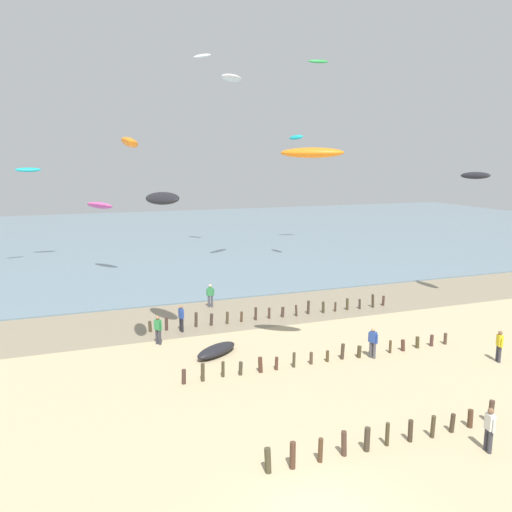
# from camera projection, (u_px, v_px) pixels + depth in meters

# --- Properties ---
(wet_sand_strip) EXTENTS (120.00, 7.25, 0.01)m
(wet_sand_strip) POSITION_uv_depth(u_px,v_px,m) (181.00, 319.00, 34.01)
(wet_sand_strip) COLOR gray
(wet_sand_strip) RESTS_ON ground
(sea) EXTENTS (160.00, 70.00, 0.10)m
(sea) POSITION_uv_depth(u_px,v_px,m) (123.00, 238.00, 69.67)
(sea) COLOR slate
(sea) RESTS_ON ground
(groyne_near) EXTENTS (9.91, 0.35, 0.99)m
(groyne_near) POSITION_uv_depth(u_px,v_px,m) (384.00, 436.00, 18.75)
(groyne_near) COLOR #403B28
(groyne_near) RESTS_ON ground
(groyne_mid) EXTENTS (15.55, 0.36, 0.89)m
(groyne_mid) POSITION_uv_depth(u_px,v_px,m) (327.00, 355.00, 26.73)
(groyne_mid) COLOR #463029
(groyne_mid) RESTS_ON ground
(groyne_far) EXTENTS (17.15, 0.36, 0.98)m
(groyne_far) POSITION_uv_depth(u_px,v_px,m) (271.00, 313.00, 34.10)
(groyne_far) COLOR #493D29
(groyne_far) RESTS_ON ground
(person_nearest_camera) EXTENTS (0.30, 0.56, 1.71)m
(person_nearest_camera) POSITION_uv_depth(u_px,v_px,m) (181.00, 317.00, 31.37)
(person_nearest_camera) COLOR #232328
(person_nearest_camera) RESTS_ON ground
(person_mid_beach) EXTENTS (0.41, 0.45, 1.71)m
(person_mid_beach) POSITION_uv_depth(u_px,v_px,m) (158.00, 329.00, 29.20)
(person_mid_beach) COLOR #383842
(person_mid_beach) RESTS_ON ground
(person_by_waterline) EXTENTS (0.55, 0.32, 1.71)m
(person_by_waterline) POSITION_uv_depth(u_px,v_px,m) (210.00, 295.00, 36.63)
(person_by_waterline) COLOR #4C4C56
(person_by_waterline) RESTS_ON ground
(person_left_flank) EXTENTS (0.32, 0.55, 1.71)m
(person_left_flank) POSITION_uv_depth(u_px,v_px,m) (499.00, 345.00, 26.65)
(person_left_flank) COLOR #383842
(person_left_flank) RESTS_ON ground
(person_right_flank) EXTENTS (0.36, 0.52, 1.71)m
(person_right_flank) POSITION_uv_depth(u_px,v_px,m) (373.00, 342.00, 27.17)
(person_right_flank) COLOR #4C4C56
(person_right_flank) RESTS_ON ground
(person_far_down_beach) EXTENTS (0.27, 0.56, 1.71)m
(person_far_down_beach) POSITION_uv_depth(u_px,v_px,m) (489.00, 428.00, 18.38)
(person_far_down_beach) COLOR #383842
(person_far_down_beach) RESTS_ON ground
(grounded_kite) EXTENTS (2.92, 2.37, 0.56)m
(grounded_kite) POSITION_uv_depth(u_px,v_px,m) (216.00, 350.00, 27.66)
(grounded_kite) COLOR black
(grounded_kite) RESTS_ON ground
(kite_aloft_0) EXTENTS (2.05, 2.31, 0.64)m
(kite_aloft_0) POSITION_uv_depth(u_px,v_px,m) (202.00, 56.00, 54.28)
(kite_aloft_0) COLOR white
(kite_aloft_1) EXTENTS (1.13, 2.38, 0.67)m
(kite_aloft_1) POSITION_uv_depth(u_px,v_px,m) (296.00, 137.00, 49.95)
(kite_aloft_1) COLOR #19B2B7
(kite_aloft_2) EXTENTS (2.88, 3.43, 0.91)m
(kite_aloft_2) POSITION_uv_depth(u_px,v_px,m) (100.00, 205.00, 46.28)
(kite_aloft_2) COLOR #E54C99
(kite_aloft_4) EXTENTS (2.46, 1.22, 0.61)m
(kite_aloft_4) POSITION_uv_depth(u_px,v_px,m) (318.00, 61.00, 56.57)
(kite_aloft_4) COLOR green
(kite_aloft_5) EXTENTS (3.09, 2.87, 0.79)m
(kite_aloft_5) POSITION_uv_depth(u_px,v_px,m) (232.00, 78.00, 46.16)
(kite_aloft_5) COLOR white
(kite_aloft_6) EXTENTS (1.04, 2.75, 0.70)m
(kite_aloft_6) POSITION_uv_depth(u_px,v_px,m) (475.00, 175.00, 36.60)
(kite_aloft_6) COLOR black
(kite_aloft_8) EXTENTS (2.51, 0.93, 0.58)m
(kite_aloft_8) POSITION_uv_depth(u_px,v_px,m) (28.00, 170.00, 51.73)
(kite_aloft_8) COLOR #19B2B7
(kite_aloft_9) EXTENTS (2.34, 3.64, 0.97)m
(kite_aloft_9) POSITION_uv_depth(u_px,v_px,m) (162.00, 198.00, 29.16)
(kite_aloft_9) COLOR black
(kite_aloft_10) EXTENTS (1.08, 2.59, 0.68)m
(kite_aloft_10) POSITION_uv_depth(u_px,v_px,m) (130.00, 142.00, 23.69)
(kite_aloft_10) COLOR orange
(kite_aloft_11) EXTENTS (3.10, 2.60, 0.57)m
(kite_aloft_11) POSITION_uv_depth(u_px,v_px,m) (312.00, 153.00, 24.31)
(kite_aloft_11) COLOR orange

